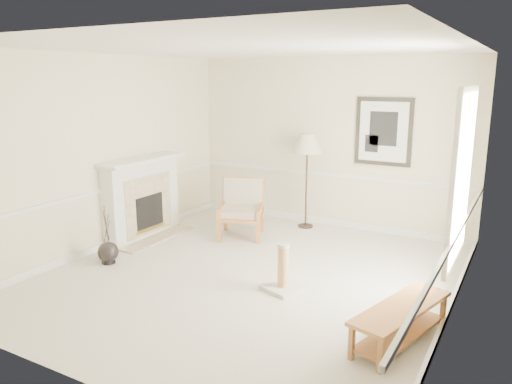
% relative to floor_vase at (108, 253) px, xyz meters
% --- Properties ---
extents(ground, '(5.50, 5.50, 0.00)m').
position_rel_floor_vase_xyz_m(ground, '(1.95, 0.58, -0.16)').
color(ground, silver).
rests_on(ground, ground).
extents(room, '(5.04, 5.54, 2.92)m').
position_rel_floor_vase_xyz_m(room, '(2.09, 0.65, 1.71)').
color(room, beige).
rests_on(room, ground).
extents(fireplace, '(0.64, 1.64, 1.31)m').
position_rel_floor_vase_xyz_m(fireplace, '(-0.39, 1.18, 0.48)').
color(fireplace, white).
rests_on(fireplace, ground).
extents(floor_vase, '(0.29, 0.29, 0.85)m').
position_rel_floor_vase_xyz_m(floor_vase, '(0.00, 0.00, 0.00)').
color(floor_vase, black).
rests_on(floor_vase, ground).
extents(armchair, '(0.94, 0.97, 0.93)m').
position_rel_floor_vase_xyz_m(armchair, '(0.97, 2.04, 0.35)').
color(armchair, olive).
rests_on(armchair, ground).
extents(floor_lamp, '(0.58, 0.58, 1.63)m').
position_rel_floor_vase_xyz_m(floor_lamp, '(1.71, 2.98, 1.27)').
color(floor_lamp, black).
rests_on(floor_lamp, ground).
extents(bench, '(0.75, 1.39, 0.38)m').
position_rel_floor_vase_xyz_m(bench, '(4.10, -0.15, 0.10)').
color(bench, olive).
rests_on(bench, ground).
extents(scratching_post, '(0.53, 0.53, 0.60)m').
position_rel_floor_vase_xyz_m(scratching_post, '(2.55, 0.39, 0.03)').
color(scratching_post, beige).
rests_on(scratching_post, ground).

